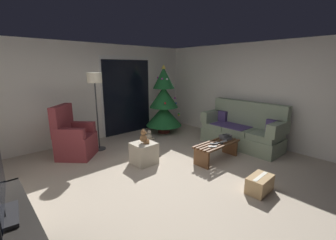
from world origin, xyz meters
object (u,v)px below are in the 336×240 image
(book_stack, at_px, (226,137))
(cardboard_box_taped_mid_floor, at_px, (260,184))
(teddy_bear_chestnut, at_px, (144,137))
(couch, at_px, (242,130))
(remote_white, at_px, (212,147))
(armchair, at_px, (74,139))
(remote_silver, at_px, (224,142))
(coffee_table, at_px, (217,148))
(christmas_tree, at_px, (164,103))
(floor_lamp, at_px, (95,85))
(remote_graphite, at_px, (214,144))
(teddy_bear_cream_by_tree, at_px, (150,136))
(remote_black, at_px, (219,143))
(cell_phone, at_px, (226,135))
(ottoman, at_px, (144,153))

(book_stack, bearing_deg, cardboard_box_taped_mid_floor, -124.81)
(teddy_bear_chestnut, bearing_deg, couch, -17.34)
(remote_white, distance_m, cardboard_box_taped_mid_floor, 1.15)
(armchair, bearing_deg, remote_silver, -44.18)
(coffee_table, height_order, remote_silver, remote_silver)
(coffee_table, height_order, cardboard_box_taped_mid_floor, coffee_table)
(book_stack, bearing_deg, teddy_bear_chestnut, 151.23)
(couch, xyz_separation_m, christmas_tree, (-0.69, 2.15, 0.48))
(remote_white, xyz_separation_m, floor_lamp, (-1.28, 2.32, 1.12))
(remote_silver, relative_size, remote_graphite, 1.00)
(armchair, relative_size, floor_lamp, 0.63)
(christmas_tree, relative_size, teddy_bear_chestnut, 6.91)
(teddy_bear_cream_by_tree, bearing_deg, book_stack, -73.30)
(remote_graphite, relative_size, teddy_bear_chestnut, 0.55)
(teddy_bear_chestnut, bearing_deg, remote_black, -37.35)
(couch, height_order, christmas_tree, christmas_tree)
(remote_white, bearing_deg, book_stack, 142.78)
(remote_silver, xyz_separation_m, floor_lamp, (-1.70, 2.28, 1.12))
(coffee_table, xyz_separation_m, remote_graphite, (-0.13, -0.02, 0.13))
(couch, bearing_deg, remote_white, -171.64)
(floor_lamp, relative_size, teddy_bear_chestnut, 6.25)
(remote_silver, bearing_deg, book_stack, -54.81)
(floor_lamp, xyz_separation_m, cardboard_box_taped_mid_floor, (1.04, -3.41, -1.38))
(remote_graphite, bearing_deg, cell_phone, 142.87)
(christmas_tree, bearing_deg, coffee_table, -102.54)
(remote_silver, height_order, cardboard_box_taped_mid_floor, remote_silver)
(remote_black, height_order, remote_white, same)
(book_stack, distance_m, cell_phone, 0.05)
(remote_graphite, bearing_deg, remote_white, -12.57)
(remote_graphite, height_order, book_stack, book_stack)
(floor_lamp, bearing_deg, cardboard_box_taped_mid_floor, -72.98)
(coffee_table, distance_m, floor_lamp, 2.99)
(cell_phone, bearing_deg, remote_black, 164.42)
(remote_white, height_order, christmas_tree, christmas_tree)
(remote_graphite, relative_size, book_stack, 0.56)
(remote_white, relative_size, floor_lamp, 0.09)
(remote_black, bearing_deg, book_stack, 164.62)
(remote_graphite, xyz_separation_m, christmas_tree, (0.63, 2.29, 0.49))
(christmas_tree, xyz_separation_m, ottoman, (-1.73, -1.39, -0.66))
(cell_phone, bearing_deg, armchair, 112.58)
(remote_white, xyz_separation_m, cell_phone, (0.61, 0.10, 0.09))
(remote_graphite, bearing_deg, ottoman, -79.39)
(armchair, distance_m, teddy_bear_cream_by_tree, 1.92)
(book_stack, xyz_separation_m, cell_phone, (-0.01, -0.02, 0.05))
(floor_lamp, bearing_deg, remote_graphite, -57.49)
(remote_silver, xyz_separation_m, remote_graphite, (-0.27, 0.05, 0.00))
(floor_lamp, bearing_deg, remote_silver, -53.35)
(remote_graphite, relative_size, floor_lamp, 0.09)
(couch, relative_size, christmas_tree, 0.99)
(couch, height_order, teddy_bear_chestnut, couch)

